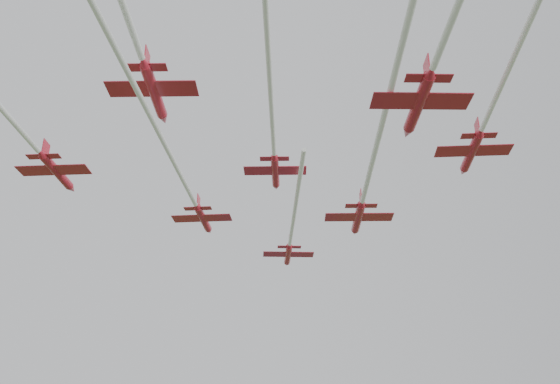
{
  "coord_description": "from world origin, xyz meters",
  "views": [
    {
      "loc": [
        -10.13,
        -76.6,
        12.89
      ],
      "look_at": [
        -5.6,
        0.54,
        48.8
      ],
      "focal_mm": 40.0,
      "sensor_mm": 36.0,
      "label": 1
    }
  ],
  "objects": [
    {
      "name": "jet_row3_mid",
      "position": [
        -7.8,
        -20.85,
        49.31
      ],
      "size": [
        8.64,
        60.84,
        2.41
      ],
      "rotation": [
        0.0,
        0.0,
        -0.08
      ],
      "color": "red"
    },
    {
      "name": "jet_row4_left",
      "position": [
        -21.02,
        -32.95,
        49.92
      ],
      "size": [
        9.58,
        53.05,
        2.83
      ],
      "rotation": [
        0.0,
        0.0,
        -0.08
      ],
      "color": "red"
    },
    {
      "name": "jet_lead",
      "position": [
        -3.0,
        15.49,
        48.05
      ],
      "size": [
        8.59,
        43.19,
        2.57
      ],
      "rotation": [
        0.0,
        0.0,
        -0.02
      ],
      "color": "red"
    },
    {
      "name": "jet_row4_right",
      "position": [
        6.34,
        -37.87,
        47.36
      ],
      "size": [
        9.96,
        58.59,
        2.96
      ],
      "rotation": [
        0.0,
        0.0,
        -0.04
      ],
      "color": "red"
    },
    {
      "name": "jet_row3_right",
      "position": [
        15.2,
        -28.87,
        49.86
      ],
      "size": [
        12.9,
        69.46,
        2.75
      ],
      "rotation": [
        0.0,
        0.0,
        -0.13
      ],
      "color": "red"
    },
    {
      "name": "jet_row2_left",
      "position": [
        -18.71,
        -8.63,
        47.45
      ],
      "size": [
        12.54,
        61.69,
        2.55
      ],
      "rotation": [
        0.0,
        0.0,
        -0.14
      ],
      "color": "red"
    },
    {
      "name": "jet_row2_right",
      "position": [
        4.9,
        -10.11,
        47.67
      ],
      "size": [
        9.95,
        65.99,
        2.94
      ],
      "rotation": [
        0.0,
        0.0,
        -0.08
      ],
      "color": "red"
    }
  ]
}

